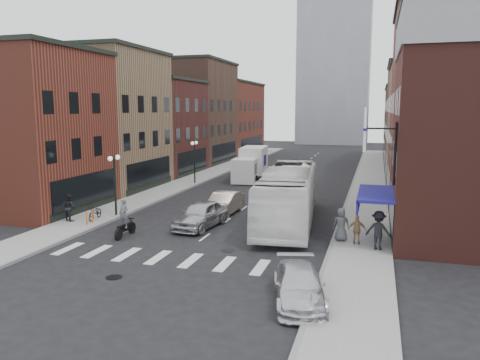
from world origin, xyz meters
name	(u,v)px	position (x,y,z in m)	size (l,w,h in m)	color
ground	(198,242)	(0.00, 0.00, 0.00)	(160.00, 160.00, 0.00)	black
sidewalk_left	(199,177)	(-8.50, 22.00, 0.07)	(3.00, 74.00, 0.15)	gray
sidewalk_right	(369,185)	(8.50, 22.00, 0.07)	(3.00, 74.00, 0.15)	gray
curb_left	(213,179)	(-7.00, 22.00, 0.00)	(0.20, 74.00, 0.16)	gray
curb_right	(353,185)	(7.00, 22.00, 0.00)	(0.20, 74.00, 0.16)	gray
crosswalk_stripes	(175,259)	(0.00, -3.00, 0.00)	(12.00, 2.20, 0.01)	silver
bldg_left_near	(21,130)	(-14.99, 4.50, 5.65)	(10.30, 9.20, 11.30)	maroon
bldg_left_mid_a	(98,120)	(-14.99, 14.00, 6.15)	(10.30, 10.20, 12.30)	#8C6C4D
bldg_left_mid_b	(150,127)	(-14.99, 24.00, 5.15)	(10.30, 10.20, 10.30)	#491F1A
bldg_left_far_a	(189,112)	(-14.99, 35.00, 6.65)	(10.30, 12.20, 13.30)	#4E3127
bldg_left_far_b	(222,118)	(-14.99, 49.00, 5.65)	(10.30, 16.20, 11.30)	maroon
bldg_right_mid_a	(466,108)	(15.00, 14.00, 7.15)	(10.30, 10.20, 14.30)	maroon
bldg_right_mid_b	(445,125)	(14.99, 24.00, 5.65)	(10.30, 10.20, 11.30)	#8C6C4D
bldg_right_far_a	(432,117)	(14.99, 35.00, 6.15)	(10.30, 12.20, 12.30)	#4E3127
bldg_right_far_b	(421,123)	(14.99, 49.00, 5.15)	(10.30, 16.20, 10.30)	#491F1A
awning_blue	(372,195)	(8.93, 2.50, 2.63)	(1.80, 5.00, 0.78)	navy
billboard_sign	(368,130)	(8.59, 0.50, 6.13)	(1.52, 3.00, 3.70)	black
distant_tower	(336,20)	(0.00, 78.00, 25.00)	(14.00, 14.00, 50.00)	#9399A0
streetlamp_near	(115,174)	(-7.40, 4.00, 2.91)	(0.32, 1.22, 4.11)	black
streetlamp_far	(194,154)	(-7.40, 18.00, 2.91)	(0.32, 1.22, 4.11)	black
bike_rack	(90,218)	(-7.60, 1.30, 0.55)	(0.08, 0.68, 0.80)	#D8590C
box_truck	(251,164)	(-3.03, 22.35, 1.61)	(2.77, 7.69, 3.26)	silver
motorcycle_rider	(124,219)	(-4.33, -0.18, 1.01)	(0.64, 2.12, 2.16)	black
transit_bus	(288,195)	(3.88, 5.54, 1.78)	(2.99, 12.79, 3.56)	white
sedan_left_near	(201,214)	(-0.99, 3.00, 0.81)	(1.90, 4.73, 1.61)	#B9B8BD
sedan_left_far	(224,203)	(-0.80, 6.86, 0.74)	(1.58, 4.52, 1.49)	beige
curb_car	(299,286)	(6.50, -6.34, 0.64)	(1.79, 4.41, 1.28)	silver
parked_bicycle	(95,212)	(-7.96, 2.47, 0.61)	(0.61, 1.75, 0.92)	black
ped_left_solo	(69,207)	(-9.33, 1.72, 1.02)	(0.84, 0.48, 1.73)	black
ped_right_a	(379,230)	(9.31, 0.86, 1.13)	(1.27, 0.63, 1.97)	black
ped_right_b	(357,230)	(8.25, 1.48, 0.93)	(0.91, 0.45, 1.55)	#98754D
ped_right_c	(341,224)	(7.40, 1.96, 1.04)	(0.87, 0.56, 1.78)	#505257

